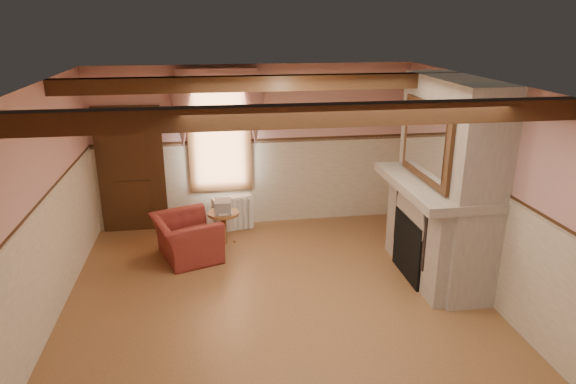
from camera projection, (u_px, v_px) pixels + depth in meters
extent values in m
cube|color=brown|center=(279.00, 309.00, 6.55)|extent=(5.50, 6.00, 0.01)
cube|color=silver|center=(277.00, 87.00, 5.64)|extent=(5.50, 6.00, 0.01)
cube|color=tan|center=(255.00, 146.00, 8.90)|extent=(5.50, 0.02, 2.80)
cube|color=tan|center=(341.00, 368.00, 3.29)|extent=(5.50, 0.02, 2.80)
cube|color=tan|center=(33.00, 220.00, 5.70)|extent=(0.02, 6.00, 2.80)
cube|color=tan|center=(493.00, 195.00, 6.50)|extent=(0.02, 6.00, 2.80)
cube|color=black|center=(412.00, 247.00, 7.26)|extent=(0.20, 0.95, 0.90)
imported|color=maroon|center=(186.00, 238.00, 7.84)|extent=(1.17, 1.25, 0.66)
cylinder|color=brown|center=(224.00, 228.00, 8.36)|extent=(0.60, 0.60, 0.55)
cube|color=#B7AD8C|center=(223.00, 206.00, 8.25)|extent=(0.27, 0.33, 0.20)
cube|color=white|center=(233.00, 213.00, 8.92)|extent=(0.72, 0.36, 0.60)
imported|color=brown|center=(436.00, 178.00, 6.94)|extent=(0.38, 0.38, 0.09)
cube|color=black|center=(413.00, 158.00, 7.70)|extent=(0.14, 0.24, 0.20)
cylinder|color=#B57033|center=(417.00, 158.00, 7.54)|extent=(0.11, 0.11, 0.28)
cylinder|color=#AA2614|center=(450.00, 185.00, 6.56)|extent=(0.06, 0.06, 0.16)
cylinder|color=gold|center=(458.00, 192.00, 6.36)|extent=(0.06, 0.06, 0.12)
cube|color=gray|center=(448.00, 182.00, 7.01)|extent=(0.85, 2.00, 2.80)
cube|color=gray|center=(435.00, 185.00, 7.00)|extent=(1.05, 2.05, 0.12)
cube|color=silver|center=(426.00, 142.00, 6.77)|extent=(0.06, 1.44, 1.04)
cube|color=black|center=(131.00, 172.00, 8.65)|extent=(1.10, 0.10, 2.10)
cube|color=white|center=(219.00, 134.00, 8.71)|extent=(1.06, 0.08, 2.02)
cube|color=gray|center=(218.00, 99.00, 8.43)|extent=(1.30, 0.14, 1.40)
cube|color=black|center=(295.00, 116.00, 4.56)|extent=(5.50, 0.18, 0.20)
cube|color=black|center=(265.00, 83.00, 6.80)|extent=(5.50, 0.18, 0.20)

